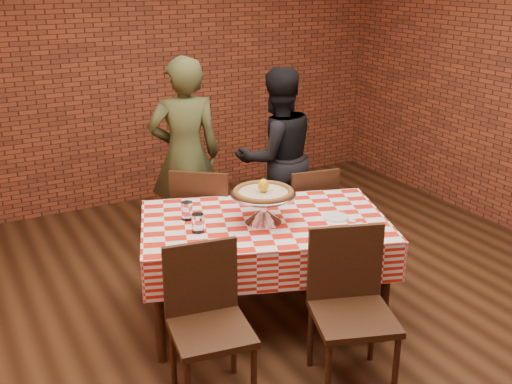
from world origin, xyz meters
TOP-DOWN VIEW (x-y plane):
  - ground at (0.00, 0.00)m, footprint 6.00×6.00m
  - back_wall at (0.00, 3.00)m, footprint 5.50×0.00m
  - table at (-0.08, 0.30)m, footprint 1.86×1.46m
  - tablecloth at (-0.08, 0.30)m, footprint 1.90×1.51m
  - pizza_stand at (-0.10, 0.28)m, footprint 0.57×0.57m
  - pizza at (-0.10, 0.28)m, footprint 0.51×0.51m
  - lemon at (-0.10, 0.28)m, footprint 0.09×0.09m
  - water_glass_left at (-0.55, 0.33)m, footprint 0.10×0.10m
  - water_glass_right at (-0.53, 0.56)m, footprint 0.10×0.10m
  - side_plate at (0.37, 0.10)m, footprint 0.22×0.22m
  - sweetener_packet_a at (0.44, -0.06)m, footprint 0.05×0.04m
  - sweetener_packet_b at (0.43, 0.00)m, footprint 0.06×0.06m
  - condiment_caddy at (0.02, 0.58)m, footprint 0.14×0.14m
  - chair_near_left at (-0.77, -0.32)m, footprint 0.50×0.50m
  - chair_near_right at (0.02, -0.58)m, footprint 0.58×0.58m
  - chair_far_left at (-0.14, 1.12)m, footprint 0.63×0.63m
  - chair_far_right at (0.63, 0.87)m, footprint 0.46×0.46m
  - diner_olive at (-0.09, 1.65)m, footprint 0.69×0.53m
  - diner_black at (0.67, 1.41)m, footprint 0.81×0.65m

SIDE VIEW (x-z plane):
  - ground at x=0.00m, z-range 0.00..0.00m
  - table at x=-0.08m, z-range 0.00..0.75m
  - chair_far_right at x=0.63m, z-range 0.00..0.88m
  - chair_near_left at x=-0.77m, z-range 0.00..0.91m
  - chair_far_left at x=-0.14m, z-range 0.00..0.93m
  - chair_near_right at x=0.02m, z-range 0.00..0.94m
  - tablecloth at x=-0.08m, z-range 0.48..0.76m
  - sweetener_packet_a at x=0.44m, z-range 0.76..0.76m
  - sweetener_packet_b at x=0.43m, z-range 0.76..0.76m
  - side_plate at x=0.37m, z-range 0.76..0.77m
  - diner_black at x=0.67m, z-range 0.00..1.58m
  - water_glass_left at x=-0.55m, z-range 0.76..0.88m
  - water_glass_right at x=-0.53m, z-range 0.76..0.88m
  - condiment_caddy at x=0.02m, z-range 0.76..0.91m
  - diner_olive at x=-0.09m, z-range 0.00..1.69m
  - pizza_stand at x=-0.10m, z-range 0.76..0.96m
  - pizza at x=-0.10m, z-range 0.95..0.98m
  - lemon at x=-0.10m, z-range 0.97..1.06m
  - back_wall at x=0.00m, z-range -1.30..4.20m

